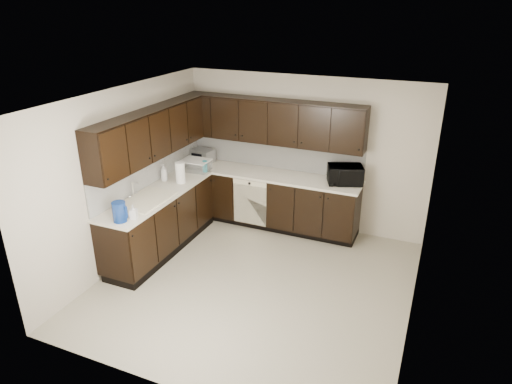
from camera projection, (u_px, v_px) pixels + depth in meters
floor at (256, 283)px, 6.19m from camera, size 4.00×4.00×0.00m
ceiling at (256, 99)px, 5.22m from camera, size 4.00×4.00×0.00m
wall_back at (304, 153)px, 7.40m from camera, size 4.00×0.02×2.50m
wall_left at (125, 177)px, 6.43m from camera, size 0.02×4.00×2.50m
wall_right at (423, 228)px, 4.99m from camera, size 0.02×4.00×2.50m
wall_front at (167, 283)px, 4.01m from camera, size 4.00×0.02×2.50m
lower_cabinets at (225, 211)px, 7.34m from camera, size 3.00×2.80×0.90m
countertop at (224, 182)px, 7.14m from camera, size 3.03×2.83×0.04m
backsplash at (218, 160)px, 7.29m from camera, size 3.00×2.80×0.48m
upper_cabinets at (220, 127)px, 6.92m from camera, size 3.00×2.80×0.70m
dishwasher at (250, 200)px, 7.43m from camera, size 0.58×0.04×0.78m
sink at (146, 204)px, 6.45m from camera, size 0.54×0.82×0.42m
microwave at (345, 175)px, 6.97m from camera, size 0.61×0.52×0.29m
soap_bottle_a at (133, 212)px, 5.86m from camera, size 0.11×0.11×0.19m
soap_bottle_b at (164, 172)px, 7.08m from camera, size 0.13×0.13×0.27m
toaster_oven at (203, 156)px, 7.92m from camera, size 0.40×0.32×0.23m
storage_bin at (196, 165)px, 7.53m from camera, size 0.47×0.36×0.17m
blue_pitcher at (119, 212)px, 5.77m from camera, size 0.23×0.23×0.27m
teal_tumbler at (205, 166)px, 7.47m from camera, size 0.11×0.11×0.18m
paper_towel_roll at (180, 173)px, 7.00m from camera, size 0.17×0.17×0.33m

